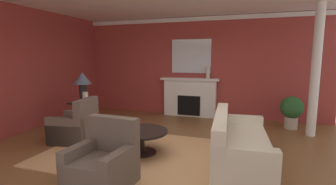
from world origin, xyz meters
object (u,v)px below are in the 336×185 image
at_px(fireplace, 190,98).
at_px(table_lamp, 82,81).
at_px(mantel_mirror, 191,56).
at_px(vase_on_side_table, 85,97).
at_px(armchair_near_window, 76,127).
at_px(sofa, 238,146).
at_px(armchair_facing_fireplace, 103,166).
at_px(potted_plant, 292,110).
at_px(coffee_table, 141,136).
at_px(side_table, 84,113).
at_px(vase_mantel_right, 208,73).

distance_m(fireplace, table_lamp, 3.21).
xyz_separation_m(mantel_mirror, vase_on_side_table, (-2.10, -2.43, -1.01)).
distance_m(armchair_near_window, table_lamp, 1.34).
height_order(mantel_mirror, sofa, mantel_mirror).
bearing_deg(sofa, armchair_facing_fireplace, -141.25).
distance_m(armchair_facing_fireplace, potted_plant, 4.99).
distance_m(sofa, coffee_table, 1.77).
relative_size(sofa, table_lamp, 2.88).
bearing_deg(potted_plant, mantel_mirror, 167.03).
distance_m(mantel_mirror, coffee_table, 3.70).
distance_m(mantel_mirror, table_lamp, 3.28).
bearing_deg(armchair_facing_fireplace, fireplace, 87.71).
bearing_deg(potted_plant, sofa, -114.76).
xyz_separation_m(coffee_table, side_table, (-2.07, 1.06, 0.06)).
bearing_deg(table_lamp, coffee_table, -27.07).
height_order(sofa, vase_mantel_right, vase_mantel_right).
height_order(vase_mantel_right, vase_on_side_table, vase_mantel_right).
xyz_separation_m(fireplace, armchair_near_window, (-1.82, -3.06, -0.25)).
distance_m(armchair_near_window, side_table, 0.98).
distance_m(mantel_mirror, sofa, 3.92).
relative_size(mantel_mirror, vase_on_side_table, 4.46).
height_order(sofa, table_lamp, table_lamp).
height_order(sofa, vase_on_side_table, vase_on_side_table).
bearing_deg(potted_plant, fireplace, 169.40).
xyz_separation_m(armchair_facing_fireplace, vase_on_side_table, (-1.91, 2.22, 0.53)).
bearing_deg(coffee_table, table_lamp, 152.93).
xyz_separation_m(fireplace, mantel_mirror, (0.00, 0.12, 1.28)).
height_order(sofa, side_table, sofa).
relative_size(coffee_table, vase_on_side_table, 3.66).
xyz_separation_m(coffee_table, potted_plant, (2.96, 2.73, 0.16)).
height_order(mantel_mirror, potted_plant, mantel_mirror).
xyz_separation_m(sofa, vase_on_side_table, (-3.69, 0.80, 0.54)).
relative_size(mantel_mirror, vase_mantel_right, 3.48).
bearing_deg(table_lamp, sofa, -13.50).
bearing_deg(coffee_table, side_table, 152.93).
height_order(armchair_facing_fireplace, side_table, armchair_facing_fireplace).
bearing_deg(mantel_mirror, fireplace, -90.00).
height_order(mantel_mirror, vase_on_side_table, mantel_mirror).
bearing_deg(armchair_facing_fireplace, coffee_table, 89.67).
xyz_separation_m(sofa, potted_plant, (1.19, 2.59, 0.19)).
distance_m(coffee_table, potted_plant, 4.03).
bearing_deg(fireplace, mantel_mirror, 90.00).
bearing_deg(side_table, coffee_table, -27.07).
bearing_deg(fireplace, table_lamp, -135.72).
distance_m(side_table, potted_plant, 5.30).
bearing_deg(armchair_facing_fireplace, table_lamp, 131.38).
distance_m(fireplace, mantel_mirror, 1.29).
height_order(fireplace, armchair_facing_fireplace, fireplace).
bearing_deg(armchair_facing_fireplace, vase_on_side_table, 130.73).
xyz_separation_m(side_table, potted_plant, (5.03, 1.67, 0.09)).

